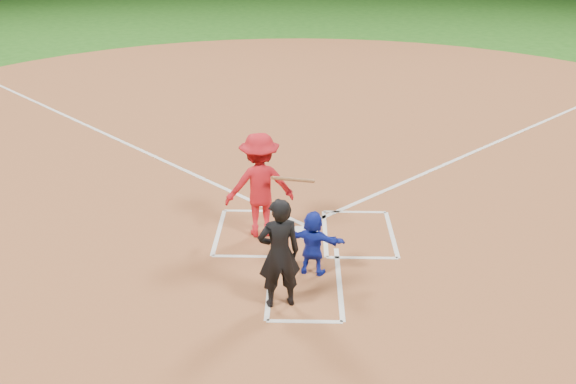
{
  "coord_description": "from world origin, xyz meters",
  "views": [
    {
      "loc": [
        -0.04,
        -10.51,
        5.4
      ],
      "look_at": [
        -0.3,
        -0.4,
        1.0
      ],
      "focal_mm": 40.0,
      "sensor_mm": 36.0,
      "label": 1
    }
  ],
  "objects_px": {
    "home_plate": "(305,232)",
    "umpire": "(279,253)",
    "catcher": "(313,243)",
    "batter_at_plate": "(260,185)"
  },
  "relations": [
    {
      "from": "home_plate",
      "to": "catcher",
      "type": "height_order",
      "value": "catcher"
    },
    {
      "from": "home_plate",
      "to": "umpire",
      "type": "height_order",
      "value": "umpire"
    },
    {
      "from": "catcher",
      "to": "home_plate",
      "type": "bearing_deg",
      "value": -69.62
    },
    {
      "from": "catcher",
      "to": "batter_at_plate",
      "type": "xyz_separation_m",
      "value": [
        -0.94,
        1.37,
        0.42
      ]
    },
    {
      "from": "home_plate",
      "to": "catcher",
      "type": "bearing_deg",
      "value": 95.03
    },
    {
      "from": "home_plate",
      "to": "umpire",
      "type": "relative_size",
      "value": 0.35
    },
    {
      "from": "catcher",
      "to": "batter_at_plate",
      "type": "distance_m",
      "value": 1.71
    },
    {
      "from": "home_plate",
      "to": "catcher",
      "type": "distance_m",
      "value": 1.52
    },
    {
      "from": "home_plate",
      "to": "batter_at_plate",
      "type": "relative_size",
      "value": 0.31
    },
    {
      "from": "home_plate",
      "to": "umpire",
      "type": "distance_m",
      "value": 2.53
    }
  ]
}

